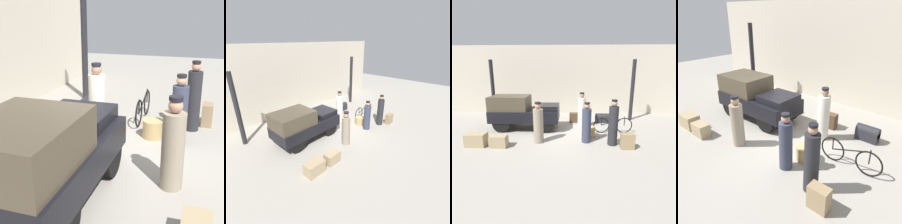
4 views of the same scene
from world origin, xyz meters
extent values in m
plane|color=gray|center=(0.00, 0.00, 0.00)|extent=(30.00, 30.00, 0.00)
cube|color=beige|center=(0.00, 4.08, 2.25)|extent=(16.00, 0.15, 4.50)
cylinder|color=black|center=(-4.12, 2.41, 1.75)|extent=(0.21, 0.21, 3.49)
cylinder|color=black|center=(4.10, 2.41, 1.75)|extent=(0.21, 0.21, 3.49)
cylinder|color=black|center=(-0.71, 1.26, 0.41)|extent=(0.83, 0.12, 0.83)
cylinder|color=black|center=(-0.71, -0.10, 0.41)|extent=(0.83, 0.12, 0.83)
cylinder|color=black|center=(-2.76, 1.26, 0.41)|extent=(0.83, 0.12, 0.83)
cylinder|color=black|center=(-2.76, -0.10, 0.41)|extent=(0.83, 0.12, 0.83)
cube|color=black|center=(-1.73, 0.58, 0.71)|extent=(3.31, 1.52, 0.55)
cube|color=#473D2D|center=(-2.48, 0.58, 1.33)|extent=(1.82, 1.40, 0.68)
cube|color=black|center=(-0.66, 0.58, 1.11)|extent=(1.16, 1.19, 0.25)
torus|color=black|center=(3.02, 0.01, 0.37)|extent=(0.74, 0.04, 0.74)
torus|color=black|center=(1.96, 0.01, 0.37)|extent=(0.74, 0.04, 0.74)
cylinder|color=black|center=(2.49, 0.01, 0.55)|extent=(1.07, 0.04, 0.40)
cylinder|color=black|center=(1.96, 0.01, 0.56)|extent=(0.04, 0.04, 0.38)
cylinder|color=black|center=(3.02, 0.01, 0.58)|extent=(0.04, 0.04, 0.42)
cylinder|color=tan|center=(1.35, -0.49, 0.22)|extent=(0.51, 0.51, 0.44)
cylinder|color=#33384C|center=(1.15, -1.11, 0.69)|extent=(0.37, 0.37, 1.39)
sphere|color=tan|center=(1.15, -1.11, 1.50)|extent=(0.23, 0.23, 0.23)
cylinder|color=black|center=(1.15, -1.11, 1.62)|extent=(0.22, 0.22, 0.06)
cylinder|color=gray|center=(-0.79, -1.21, 0.70)|extent=(0.40, 0.40, 1.39)
sphere|color=tan|center=(-0.79, -1.21, 1.51)|extent=(0.25, 0.25, 0.25)
cylinder|color=black|center=(-0.79, -1.21, 1.64)|extent=(0.23, 0.23, 0.07)
cylinder|color=#232328|center=(2.16, -1.36, 0.77)|extent=(0.36, 0.36, 1.54)
sphere|color=tan|center=(2.16, -1.36, 1.66)|extent=(0.22, 0.22, 0.22)
cylinder|color=black|center=(2.16, -1.36, 1.77)|extent=(0.21, 0.21, 0.06)
cylinder|color=silver|center=(1.08, 0.87, 0.76)|extent=(0.39, 0.39, 1.53)
sphere|color=#936B51|center=(1.08, 0.87, 1.65)|extent=(0.24, 0.24, 0.24)
cylinder|color=black|center=(1.08, 0.87, 1.77)|extent=(0.23, 0.23, 0.07)
cube|color=#9E8966|center=(-2.24, -1.71, 0.23)|extent=(0.63, 0.39, 0.46)
cube|color=#937A56|center=(2.63, -1.72, 0.30)|extent=(0.48, 0.28, 0.59)
cube|color=#4C3823|center=(0.80, 1.71, 0.28)|extent=(0.67, 0.31, 0.55)
cube|color=#9E8966|center=(-3.15, -1.65, 0.25)|extent=(0.76, 0.46, 0.50)
cube|color=#232328|center=(2.31, 1.74, 0.17)|extent=(0.75, 0.36, 0.34)
cylinder|color=#232328|center=(2.31, 1.74, 0.34)|extent=(0.75, 0.36, 0.36)
camera|label=1|loc=(-5.73, -1.69, 3.03)|focal=50.00mm
camera|label=2|loc=(-6.42, -5.84, 4.77)|focal=28.00mm
camera|label=3|loc=(0.46, -7.88, 2.84)|focal=28.00mm
camera|label=4|loc=(4.40, -4.80, 3.95)|focal=35.00mm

